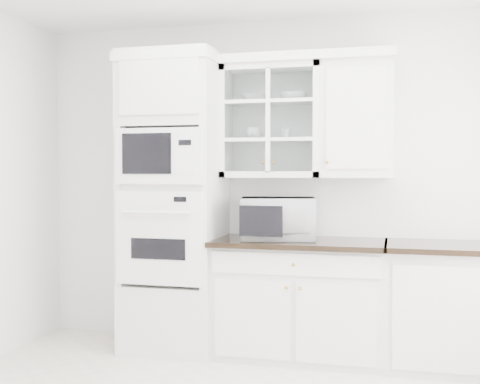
# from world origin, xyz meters

# --- Properties ---
(room_shell) EXTENTS (4.00, 3.50, 2.70)m
(room_shell) POSITION_xyz_m (0.00, 0.43, 1.78)
(room_shell) COLOR white
(room_shell) RESTS_ON ground
(oven_column) EXTENTS (0.76, 0.68, 2.40)m
(oven_column) POSITION_xyz_m (-0.75, 1.42, 1.20)
(oven_column) COLOR silver
(oven_column) RESTS_ON ground
(base_cabinet_run) EXTENTS (1.32, 0.67, 0.92)m
(base_cabinet_run) POSITION_xyz_m (0.28, 1.45, 0.46)
(base_cabinet_run) COLOR silver
(base_cabinet_run) RESTS_ON ground
(extra_base_cabinet) EXTENTS (0.72, 0.67, 0.92)m
(extra_base_cabinet) POSITION_xyz_m (1.28, 1.45, 0.46)
(extra_base_cabinet) COLOR silver
(extra_base_cabinet) RESTS_ON ground
(upper_cabinet_glass) EXTENTS (0.80, 0.33, 0.90)m
(upper_cabinet_glass) POSITION_xyz_m (0.03, 1.58, 1.85)
(upper_cabinet_glass) COLOR silver
(upper_cabinet_glass) RESTS_ON room_shell
(upper_cabinet_solid) EXTENTS (0.55, 0.33, 0.90)m
(upper_cabinet_solid) POSITION_xyz_m (0.71, 1.58, 1.85)
(upper_cabinet_solid) COLOR silver
(upper_cabinet_solid) RESTS_ON room_shell
(crown_molding) EXTENTS (2.14, 0.38, 0.07)m
(crown_molding) POSITION_xyz_m (-0.07, 1.56, 2.33)
(crown_molding) COLOR white
(crown_molding) RESTS_ON room_shell
(countertop_microwave) EXTENTS (0.64, 0.57, 0.33)m
(countertop_microwave) POSITION_xyz_m (0.11, 1.42, 1.08)
(countertop_microwave) COLOR white
(countertop_microwave) RESTS_ON base_cabinet_run
(bowl_a) EXTENTS (0.29, 0.29, 0.06)m
(bowl_a) POSITION_xyz_m (-0.11, 1.57, 2.04)
(bowl_a) COLOR white
(bowl_a) RESTS_ON upper_cabinet_glass
(bowl_b) EXTENTS (0.22, 0.22, 0.06)m
(bowl_b) POSITION_xyz_m (0.20, 1.59, 2.04)
(bowl_b) COLOR white
(bowl_b) RESTS_ON upper_cabinet_glass
(cup_a) EXTENTS (0.12, 0.12, 0.09)m
(cup_a) POSITION_xyz_m (-0.12, 1.58, 1.76)
(cup_a) COLOR white
(cup_a) RESTS_ON upper_cabinet_glass
(cup_b) EXTENTS (0.11, 0.11, 0.08)m
(cup_b) POSITION_xyz_m (0.15, 1.59, 1.75)
(cup_b) COLOR white
(cup_b) RESTS_ON upper_cabinet_glass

